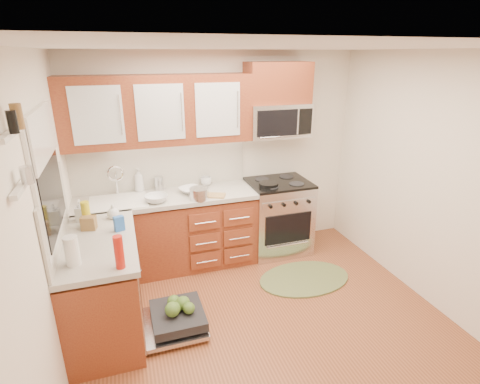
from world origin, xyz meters
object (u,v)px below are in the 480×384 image
object	(u,v)px
upper_cabinets	(158,110)
sink	(120,212)
microwave	(277,120)
skillet	(269,184)
range	(278,216)
cutting_board	(214,195)
rug	(304,278)
bowl_b	(156,199)
stock_pot	(199,194)
cup	(206,181)
bowl_a	(190,190)
paper_towel_roll	(72,251)
dishwasher	(174,320)

from	to	relation	value
upper_cabinets	sink	distance (m)	1.21
microwave	skillet	world-z (taller)	microwave
range	cutting_board	bearing A→B (deg)	-168.87
rug	bowl_b	size ratio (longest dim) A/B	4.25
upper_cabinets	stock_pot	world-z (taller)	upper_cabinets
bowl_b	cup	bearing A→B (deg)	29.81
skillet	bowl_a	world-z (taller)	skillet
stock_pot	paper_towel_roll	bearing A→B (deg)	-138.90
rug	skillet	world-z (taller)	skillet
skillet	bowl_a	xyz separation A→B (m)	(-0.93, 0.14, -0.02)
microwave	dishwasher	bearing A→B (deg)	-140.93
microwave	cup	distance (m)	1.15
upper_cabinets	dishwasher	distance (m)	2.19
upper_cabinets	bowl_a	xyz separation A→B (m)	(0.29, -0.12, -0.92)
upper_cabinets	microwave	distance (m)	1.42
upper_cabinets	skillet	distance (m)	1.54
microwave	skillet	xyz separation A→B (m)	(-0.19, -0.24, -0.73)
range	dishwasher	size ratio (longest dim) A/B	1.36
cup	rug	bearing A→B (deg)	-47.41
bowl_b	upper_cabinets	bearing A→B (deg)	66.94
paper_towel_roll	bowl_b	bearing A→B (deg)	56.25
stock_pot	bowl_b	xyz separation A→B (m)	(-0.47, 0.06, -0.02)
rug	dishwasher	bearing A→B (deg)	-166.82
microwave	cup	xyz separation A→B (m)	(-0.88, 0.10, -0.72)
range	paper_towel_roll	distance (m)	2.67
upper_cabinets	cup	xyz separation A→B (m)	(0.52, 0.07, -0.90)
sink	skillet	bearing A→B (deg)	-3.47
range	bowl_b	size ratio (longest dim) A/B	3.75
stock_pot	paper_towel_roll	world-z (taller)	paper_towel_roll
upper_cabinets	skillet	size ratio (longest dim) A/B	8.77
cup	upper_cabinets	bearing A→B (deg)	-171.81
range	bowl_a	world-z (taller)	bowl_a
stock_pot	cup	size ratio (longest dim) A/B	1.57
rug	microwave	bearing A→B (deg)	91.38
bowl_b	stock_pot	bearing A→B (deg)	-7.21
sink	rug	world-z (taller)	sink
microwave	stock_pot	bearing A→B (deg)	-162.75
dishwasher	microwave	bearing A→B (deg)	39.07
range	stock_pot	world-z (taller)	stock_pot
paper_towel_roll	bowl_a	bearing A→B (deg)	48.15
bowl_b	cup	distance (m)	0.75
sink	dishwasher	size ratio (longest dim) A/B	0.89
stock_pot	cup	world-z (taller)	stock_pot
microwave	bowl_b	distance (m)	1.72
range	cup	distance (m)	1.04
dishwasher	rug	world-z (taller)	dishwasher
range	dishwasher	xyz separation A→B (m)	(-1.54, -1.13, -0.38)
dishwasher	bowl_b	size ratio (longest dim) A/B	2.76
stock_pot	bowl_b	distance (m)	0.47
cutting_board	bowl_b	size ratio (longest dim) A/B	0.98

